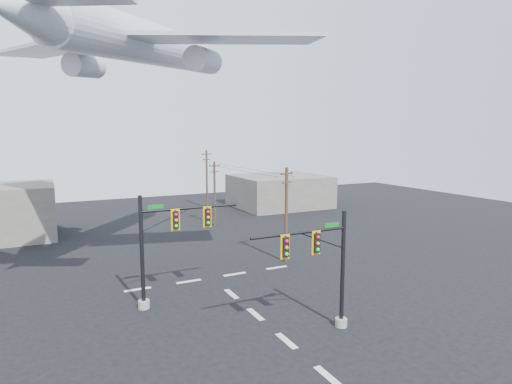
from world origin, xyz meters
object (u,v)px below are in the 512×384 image
utility_pole_c (207,178)px  airliner (143,43)px  utility_pole_a (286,213)px  signal_mast_near (325,269)px  signal_mast_far (164,246)px  utility_pole_b (215,192)px

utility_pole_c → airliner: bearing=-141.4°
utility_pole_a → signal_mast_near: bearing=-134.3°
signal_mast_far → utility_pole_b: (12.18, 22.51, 0.18)m
signal_mast_far → airliner: size_ratio=0.30×
signal_mast_near → utility_pole_c: utility_pole_c is taller
signal_mast_far → utility_pole_a: bearing=21.7°
utility_pole_b → airliner: bearing=-144.2°
signal_mast_near → signal_mast_far: bearing=132.7°
signal_mast_near → airliner: (-7.01, 14.74, 14.81)m
utility_pole_c → airliner: (-15.37, -28.97, 13.88)m
signal_mast_far → airliner: airliner is taller
utility_pole_a → utility_pole_c: 30.85m
signal_mast_far → signal_mast_near: bearing=-47.3°
utility_pole_b → utility_pole_c: utility_pole_c is taller
signal_mast_far → utility_pole_c: size_ratio=0.85×
utility_pole_a → airliner: 18.58m
utility_pole_a → airliner: (-11.98, 1.69, 14.09)m
signal_mast_near → signal_mast_far: signal_mast_far is taller
signal_mast_near → signal_mast_far: (-7.47, 8.10, 0.28)m
signal_mast_far → utility_pole_b: size_ratio=0.94×
utility_pole_c → airliner: airliner is taller
airliner → utility_pole_b: bearing=4.6°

